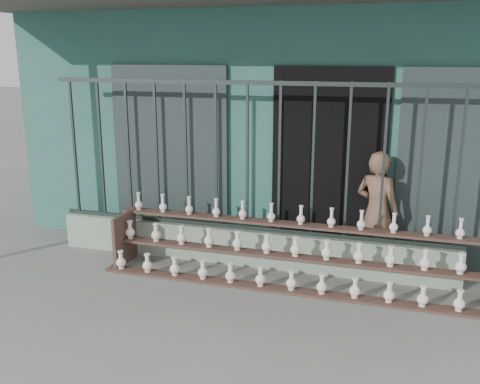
# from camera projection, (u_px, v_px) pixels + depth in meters

# --- Properties ---
(ground) EXTENTS (60.00, 60.00, 0.00)m
(ground) POSITION_uv_depth(u_px,v_px,m) (212.00, 310.00, 5.47)
(ground) COLOR slate
(workshop_building) EXTENTS (7.40, 6.60, 3.21)m
(workshop_building) POSITION_uv_depth(u_px,v_px,m) (295.00, 110.00, 8.97)
(workshop_building) COLOR #2E6257
(workshop_building) RESTS_ON ground
(parapet_wall) EXTENTS (5.00, 0.20, 0.45)m
(parapet_wall) POSITION_uv_depth(u_px,v_px,m) (247.00, 247.00, 6.61)
(parapet_wall) COLOR #94A890
(parapet_wall) RESTS_ON ground
(security_fence) EXTENTS (5.00, 0.04, 1.80)m
(security_fence) POSITION_uv_depth(u_px,v_px,m) (247.00, 157.00, 6.33)
(security_fence) COLOR #283330
(security_fence) RESTS_ON parapet_wall
(shelf_rack) EXTENTS (4.50, 0.68, 0.85)m
(shelf_rack) POSITION_uv_depth(u_px,v_px,m) (296.00, 254.00, 6.00)
(shelf_rack) COLOR brown
(shelf_rack) RESTS_ON ground
(elderly_woman) EXTENTS (0.63, 0.54, 1.46)m
(elderly_woman) POSITION_uv_depth(u_px,v_px,m) (377.00, 212.00, 6.31)
(elderly_woman) COLOR brown
(elderly_woman) RESTS_ON ground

